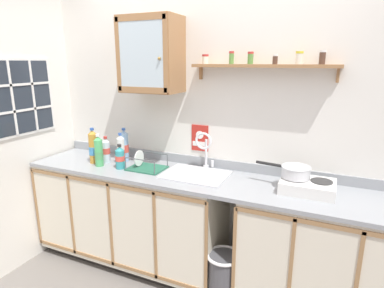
{
  "coord_description": "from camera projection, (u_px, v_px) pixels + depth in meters",
  "views": [
    {
      "loc": [
        0.93,
        -1.8,
        1.83
      ],
      "look_at": [
        -0.11,
        0.53,
        1.17
      ],
      "focal_mm": 29.87,
      "sensor_mm": 36.0,
      "label": 1
    }
  ],
  "objects": [
    {
      "name": "dish_rack",
      "position": [
        146.0,
        166.0,
        2.74
      ],
      "size": [
        0.31,
        0.24,
        0.16
      ],
      "color": "#26664C",
      "rests_on": "countertop"
    },
    {
      "name": "sink",
      "position": [
        196.0,
        179.0,
        2.61
      ],
      "size": [
        0.51,
        0.43,
        0.48
      ],
      "color": "silver",
      "rests_on": "countertop"
    },
    {
      "name": "spice_shelf",
      "position": [
        263.0,
        64.0,
        2.35
      ],
      "size": [
        1.09,
        0.14,
        0.22
      ],
      "color": "#996B42"
    },
    {
      "name": "lower_cabinet_run",
      "position": [
        131.0,
        215.0,
        2.94
      ],
      "size": [
        1.75,
        0.57,
        0.9
      ],
      "color": "black",
      "rests_on": "ground"
    },
    {
      "name": "hot_plate_stove",
      "position": [
        307.0,
        186.0,
        2.25
      ],
      "size": [
        0.37,
        0.28,
        0.09
      ],
      "color": "silver",
      "rests_on": "countertop"
    },
    {
      "name": "wall_cabinet",
      "position": [
        151.0,
        55.0,
        2.61
      ],
      "size": [
        0.48,
        0.34,
        0.61
      ],
      "color": "#996B42"
    },
    {
      "name": "countertop",
      "position": [
        199.0,
        179.0,
        2.55
      ],
      "size": [
        3.1,
        0.6,
        0.03
      ],
      "primitive_type": "cube",
      "color": "gray",
      "rests_on": "lower_cabinet_run"
    },
    {
      "name": "bottle_soda_green_2",
      "position": [
        99.0,
        152.0,
        2.79
      ],
      "size": [
        0.07,
        0.07,
        0.29
      ],
      "color": "#4CB266",
      "rests_on": "countertop"
    },
    {
      "name": "bottle_juice_amber_5",
      "position": [
        93.0,
        147.0,
        2.87
      ],
      "size": [
        0.08,
        0.08,
        0.32
      ],
      "color": "gold",
      "rests_on": "countertop"
    },
    {
      "name": "back_wall",
      "position": [
        214.0,
        119.0,
        2.72
      ],
      "size": [
        3.74,
        0.07,
        2.68
      ],
      "color": "silver",
      "rests_on": "ground"
    },
    {
      "name": "backsplash",
      "position": [
        211.0,
        163.0,
        2.78
      ],
      "size": [
        3.1,
        0.02,
        0.08
      ],
      "primitive_type": "cube",
      "color": "gray",
      "rests_on": "countertop"
    },
    {
      "name": "lower_cabinet_run_right",
      "position": [
        323.0,
        259.0,
        2.29
      ],
      "size": [
        1.18,
        0.57,
        0.9
      ],
      "color": "black",
      "rests_on": "ground"
    },
    {
      "name": "bottle_opaque_white_1",
      "position": [
        121.0,
        150.0,
        2.84
      ],
      "size": [
        0.07,
        0.07,
        0.29
      ],
      "color": "white",
      "rests_on": "countertop"
    },
    {
      "name": "warning_sign",
      "position": [
        200.0,
        138.0,
        2.78
      ],
      "size": [
        0.15,
        0.01,
        0.23
      ],
      "color": "#B2261E"
    },
    {
      "name": "saucepan",
      "position": [
        295.0,
        171.0,
        2.28
      ],
      "size": [
        0.4,
        0.21,
        0.08
      ],
      "color": "silver",
      "rests_on": "hot_plate_stove"
    },
    {
      "name": "bottle_detergent_teal_0",
      "position": [
        120.0,
        158.0,
        2.73
      ],
      "size": [
        0.08,
        0.08,
        0.22
      ],
      "color": "teal",
      "rests_on": "countertop"
    },
    {
      "name": "window",
      "position": [
        22.0,
        97.0,
        2.78
      ],
      "size": [
        0.03,
        0.62,
        0.66
      ],
      "color": "#262D38"
    },
    {
      "name": "trash_bin",
      "position": [
        223.0,
        277.0,
        2.45
      ],
      "size": [
        0.27,
        0.27,
        0.42
      ],
      "color": "#4C4C51",
      "rests_on": "ground"
    },
    {
      "name": "bottle_water_clear_3",
      "position": [
        106.0,
        150.0,
        2.9
      ],
      "size": [
        0.07,
        0.07,
        0.24
      ],
      "color": "silver",
      "rests_on": "countertop"
    },
    {
      "name": "bottle_water_blue_4",
      "position": [
        124.0,
        146.0,
        2.93
      ],
      "size": [
        0.08,
        0.08,
        0.31
      ],
      "color": "#8CB7E0",
      "rests_on": "countertop"
    }
  ]
}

